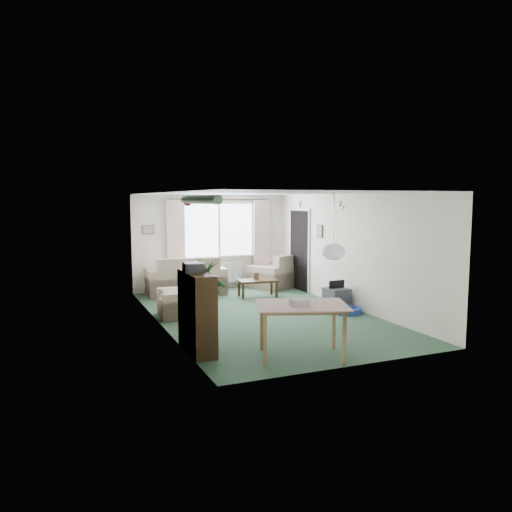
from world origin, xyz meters
name	(u,v)px	position (x,y,z in m)	size (l,w,h in m)	color
ground	(262,315)	(0.00, 0.00, 0.00)	(6.50, 6.50, 0.00)	#2F4F38
window	(219,230)	(0.20, 3.23, 1.50)	(1.80, 0.03, 1.30)	white
curtain_rod	(220,200)	(0.20, 3.15, 2.27)	(2.60, 0.03, 0.03)	black
curtain_left	(176,241)	(-0.95, 3.13, 1.27)	(0.45, 0.08, 2.00)	beige
curtain_right	(262,238)	(1.35, 3.13, 1.27)	(0.45, 0.08, 2.00)	beige
radiator	(220,273)	(0.20, 3.19, 0.40)	(1.20, 0.10, 0.55)	white
doorway	(300,251)	(1.99, 2.20, 1.00)	(0.03, 0.95, 2.00)	black
pendant_lamp	(333,252)	(0.20, -2.30, 1.48)	(0.36, 0.36, 0.36)	white
tinsel_garland	(200,200)	(-1.92, -2.30, 2.28)	(1.60, 1.60, 0.12)	#196626
bauble_cluster_a	(300,202)	(1.30, 0.90, 2.22)	(0.20, 0.20, 0.20)	silver
bauble_cluster_b	(341,202)	(1.60, -0.30, 2.22)	(0.20, 0.20, 0.20)	silver
wall_picture_back	(148,230)	(-1.60, 3.23, 1.55)	(0.28, 0.03, 0.22)	brown
wall_picture_right	(320,231)	(1.98, 1.20, 1.55)	(0.03, 0.24, 0.30)	brown
sofa	(186,275)	(-0.81, 2.75, 0.46)	(1.84, 0.97, 0.92)	beige
armchair_corner	(272,271)	(1.48, 2.73, 0.43)	(0.96, 0.91, 0.86)	beige
armchair_left	(181,297)	(-1.50, 0.53, 0.38)	(0.86, 0.81, 0.77)	beige
coffee_table	(258,288)	(0.65, 1.76, 0.20)	(0.91, 0.50, 0.41)	black
photo_frame	(256,276)	(0.65, 1.82, 0.49)	(0.12, 0.02, 0.16)	#503629
bookshelf	(197,313)	(-1.84, -1.81, 0.61)	(0.33, 0.99, 1.21)	black
hifi_box	(193,267)	(-1.87, -1.73, 1.28)	(0.28, 0.35, 0.14)	#3D3D42
houseplant	(207,301)	(-1.65, -1.69, 0.74)	(0.63, 0.63, 1.47)	#275D1F
dining_table	(301,331)	(-0.50, -2.60, 0.38)	(1.21, 0.80, 0.75)	#997553
gift_box	(300,303)	(-0.58, -2.70, 0.81)	(0.25, 0.18, 0.12)	#AFADB8
tv_cube	(336,298)	(1.70, -0.02, 0.22)	(0.43, 0.47, 0.43)	#303035
pet_bed	(347,310)	(1.65, -0.50, 0.06)	(0.58, 0.58, 0.12)	navy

